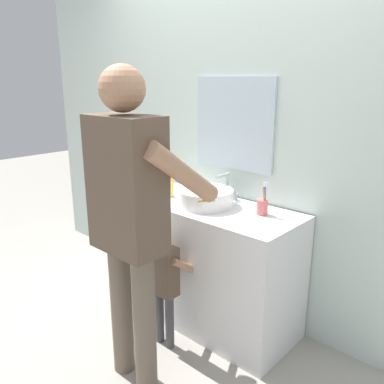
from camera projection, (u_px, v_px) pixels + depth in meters
name	position (u px, v px, depth m)	size (l,w,h in m)	color
ground_plane	(177.00, 335.00, 2.64)	(14.00, 14.00, 0.00)	#9E998E
back_wall	(238.00, 125.00, 2.71)	(4.40, 0.10, 2.70)	silver
vanity_cabinet	(207.00, 263.00, 2.74)	(1.27, 0.54, 0.85)	white
sink_basin	(205.00, 197.00, 2.59)	(0.37, 0.37, 0.11)	white
faucet	(226.00, 187.00, 2.74)	(0.18, 0.14, 0.18)	#B7BABF
toothbrush_cup	(262.00, 206.00, 2.42)	(0.07, 0.07, 0.21)	#D86666
soap_bottle	(170.00, 187.00, 2.80)	(0.06, 0.06, 0.16)	gold
child_toddler	(165.00, 277.00, 2.44)	(0.25, 0.25, 0.80)	#47474C
adult_parent	(130.00, 205.00, 2.01)	(0.54, 0.56, 1.73)	#6B5B4C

